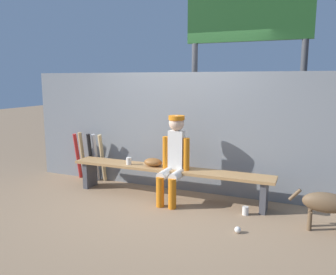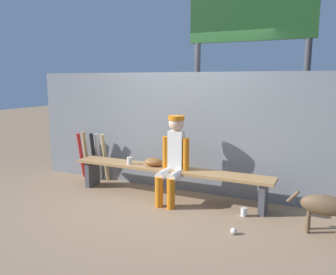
{
  "view_description": "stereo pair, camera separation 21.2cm",
  "coord_description": "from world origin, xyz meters",
  "px_view_note": "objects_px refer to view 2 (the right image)",
  "views": [
    {
      "loc": [
        1.89,
        -4.5,
        1.74
      ],
      "look_at": [
        0.0,
        0.0,
        0.91
      ],
      "focal_mm": 36.6,
      "sensor_mm": 36.0,
      "label": 1
    },
    {
      "loc": [
        2.08,
        -4.41,
        1.74
      ],
      "look_at": [
        0.0,
        0.0,
        0.91
      ],
      "focal_mm": 36.6,
      "sensor_mm": 36.0,
      "label": 2
    }
  ],
  "objects_px": {
    "bat_wood_natural": "(105,157)",
    "bat_aluminum_silver": "(99,157)",
    "dugout_bench": "(168,174)",
    "dog": "(330,206)",
    "baseball": "(234,231)",
    "cup_on_ground": "(244,212)",
    "bat_wood_tan": "(86,155)",
    "cup_on_bench": "(130,161)",
    "bat_aluminum_black": "(94,157)",
    "scoreboard": "(254,40)",
    "bat_aluminum_red": "(81,155)",
    "baseball_glove": "(153,162)",
    "player_seated": "(173,156)"
  },
  "relations": [
    {
      "from": "bat_wood_natural",
      "to": "bat_aluminum_silver",
      "type": "bearing_deg",
      "value": 177.47
    },
    {
      "from": "dugout_bench",
      "to": "dog",
      "type": "xyz_separation_m",
      "value": [
        2.17,
        -0.33,
        -0.03
      ]
    },
    {
      "from": "baseball",
      "to": "cup_on_ground",
      "type": "bearing_deg",
      "value": 91.51
    },
    {
      "from": "bat_wood_tan",
      "to": "baseball",
      "type": "xyz_separation_m",
      "value": [
        2.93,
        -1.07,
        -0.39
      ]
    },
    {
      "from": "dugout_bench",
      "to": "cup_on_bench",
      "type": "height_order",
      "value": "cup_on_bench"
    },
    {
      "from": "bat_aluminum_black",
      "to": "baseball",
      "type": "bearing_deg",
      "value": -20.92
    },
    {
      "from": "baseball",
      "to": "scoreboard",
      "type": "height_order",
      "value": "scoreboard"
    },
    {
      "from": "baseball",
      "to": "bat_wood_tan",
      "type": "bearing_deg",
      "value": 159.88
    },
    {
      "from": "scoreboard",
      "to": "dog",
      "type": "height_order",
      "value": "scoreboard"
    },
    {
      "from": "dugout_bench",
      "to": "baseball",
      "type": "height_order",
      "value": "dugout_bench"
    },
    {
      "from": "dugout_bench",
      "to": "scoreboard",
      "type": "relative_size",
      "value": 0.92
    },
    {
      "from": "bat_aluminum_red",
      "to": "scoreboard",
      "type": "distance_m",
      "value": 3.5
    },
    {
      "from": "dugout_bench",
      "to": "bat_wood_tan",
      "type": "xyz_separation_m",
      "value": [
        -1.73,
        0.29,
        0.05
      ]
    },
    {
      "from": "baseball_glove",
      "to": "bat_aluminum_black",
      "type": "xyz_separation_m",
      "value": [
        -1.31,
        0.26,
        -0.1
      ]
    },
    {
      "from": "baseball",
      "to": "dog",
      "type": "xyz_separation_m",
      "value": [
        0.97,
        0.45,
        0.3
      ]
    },
    {
      "from": "baseball",
      "to": "cup_on_bench",
      "type": "xyz_separation_m",
      "value": [
        -1.82,
        0.73,
        0.48
      ]
    },
    {
      "from": "dog",
      "to": "bat_wood_natural",
      "type": "bearing_deg",
      "value": 169.66
    },
    {
      "from": "player_seated",
      "to": "scoreboard",
      "type": "bearing_deg",
      "value": 57.15
    },
    {
      "from": "cup_on_ground",
      "to": "player_seated",
      "type": "bearing_deg",
      "value": 174.08
    },
    {
      "from": "bat_aluminum_red",
      "to": "bat_aluminum_black",
      "type": "bearing_deg",
      "value": -9.34
    },
    {
      "from": "baseball",
      "to": "dog",
      "type": "height_order",
      "value": "dog"
    },
    {
      "from": "cup_on_ground",
      "to": "cup_on_bench",
      "type": "xyz_separation_m",
      "value": [
        -1.8,
        0.16,
        0.46
      ]
    },
    {
      "from": "bat_wood_tan",
      "to": "bat_aluminum_red",
      "type": "bearing_deg",
      "value": 167.87
    },
    {
      "from": "bat_aluminum_silver",
      "to": "scoreboard",
      "type": "xyz_separation_m",
      "value": [
        2.42,
        0.83,
        1.93
      ]
    },
    {
      "from": "bat_wood_natural",
      "to": "bat_aluminum_red",
      "type": "xyz_separation_m",
      "value": [
        -0.52,
        0.01,
        -0.01
      ]
    },
    {
      "from": "cup_on_bench",
      "to": "scoreboard",
      "type": "xyz_separation_m",
      "value": [
        1.56,
        1.21,
        1.83
      ]
    },
    {
      "from": "bat_wood_natural",
      "to": "baseball",
      "type": "xyz_separation_m",
      "value": [
        2.54,
        -1.09,
        -0.38
      ]
    },
    {
      "from": "dugout_bench",
      "to": "bat_aluminum_black",
      "type": "height_order",
      "value": "bat_aluminum_black"
    },
    {
      "from": "baseball_glove",
      "to": "scoreboard",
      "type": "xyz_separation_m",
      "value": [
        1.18,
        1.15,
        1.83
      ]
    },
    {
      "from": "bat_wood_tan",
      "to": "dog",
      "type": "xyz_separation_m",
      "value": [
        3.9,
        -0.62,
        -0.09
      ]
    },
    {
      "from": "baseball_glove",
      "to": "bat_aluminum_black",
      "type": "height_order",
      "value": "bat_aluminum_black"
    },
    {
      "from": "bat_aluminum_black",
      "to": "bat_wood_tan",
      "type": "relative_size",
      "value": 0.99
    },
    {
      "from": "player_seated",
      "to": "bat_aluminum_silver",
      "type": "xyz_separation_m",
      "value": [
        -1.61,
        0.42,
        -0.25
      ]
    },
    {
      "from": "dog",
      "to": "cup_on_ground",
      "type": "bearing_deg",
      "value": 173.17
    },
    {
      "from": "dugout_bench",
      "to": "dog",
      "type": "distance_m",
      "value": 2.2
    },
    {
      "from": "player_seated",
      "to": "bat_aluminum_black",
      "type": "distance_m",
      "value": 1.74
    },
    {
      "from": "cup_on_bench",
      "to": "scoreboard",
      "type": "relative_size",
      "value": 0.03
    },
    {
      "from": "dugout_bench",
      "to": "bat_wood_natural",
      "type": "distance_m",
      "value": 1.37
    },
    {
      "from": "scoreboard",
      "to": "bat_aluminum_silver",
      "type": "bearing_deg",
      "value": -160.95
    },
    {
      "from": "cup_on_bench",
      "to": "player_seated",
      "type": "bearing_deg",
      "value": -3.64
    },
    {
      "from": "bat_aluminum_red",
      "to": "cup_on_bench",
      "type": "height_order",
      "value": "bat_aluminum_red"
    },
    {
      "from": "bat_aluminum_black",
      "to": "bat_wood_tan",
      "type": "bearing_deg",
      "value": 172.56
    },
    {
      "from": "dugout_bench",
      "to": "cup_on_bench",
      "type": "distance_m",
      "value": 0.64
    },
    {
      "from": "bat_wood_tan",
      "to": "scoreboard",
      "type": "height_order",
      "value": "scoreboard"
    },
    {
      "from": "cup_on_ground",
      "to": "scoreboard",
      "type": "distance_m",
      "value": 2.68
    },
    {
      "from": "dugout_bench",
      "to": "bat_wood_tan",
      "type": "height_order",
      "value": "bat_wood_tan"
    },
    {
      "from": "dugout_bench",
      "to": "bat_aluminum_black",
      "type": "xyz_separation_m",
      "value": [
        -1.55,
        0.26,
        0.05
      ]
    },
    {
      "from": "dugout_bench",
      "to": "player_seated",
      "type": "distance_m",
      "value": 0.34
    },
    {
      "from": "player_seated",
      "to": "baseball",
      "type": "height_order",
      "value": "player_seated"
    },
    {
      "from": "bat_aluminum_silver",
      "to": "dog",
      "type": "xyz_separation_m",
      "value": [
        3.65,
        -0.65,
        -0.08
      ]
    }
  ]
}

